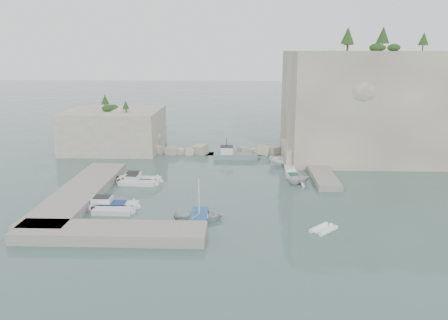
{
  "coord_description": "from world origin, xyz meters",
  "views": [
    {
      "loc": [
        2.04,
        -50.07,
        17.28
      ],
      "look_at": [
        0.0,
        6.0,
        3.0
      ],
      "focal_mm": 35.0,
      "sensor_mm": 36.0,
      "label": 1
    }
  ],
  "objects_px": {
    "motorboat_e": "(113,213)",
    "tender_east_d": "(284,166)",
    "motorboat_b": "(138,185)",
    "tender_east_b": "(294,179)",
    "tender_east_a": "(297,184)",
    "work_boat": "(235,159)",
    "tender_east_c": "(290,170)",
    "motorboat_d": "(111,208)",
    "motorboat_a": "(140,181)",
    "rowboat": "(199,219)",
    "inflatable_dinghy": "(323,231)"
  },
  "relations": [
    {
      "from": "motorboat_e",
      "to": "tender_east_d",
      "type": "relative_size",
      "value": 0.98
    },
    {
      "from": "tender_east_a",
      "to": "tender_east_b",
      "type": "height_order",
      "value": "tender_east_a"
    },
    {
      "from": "motorboat_b",
      "to": "work_boat",
      "type": "xyz_separation_m",
      "value": [
        12.64,
        14.55,
        0.0
      ]
    },
    {
      "from": "tender_east_a",
      "to": "tender_east_c",
      "type": "xyz_separation_m",
      "value": [
        -0.32,
        6.51,
        0.0
      ]
    },
    {
      "from": "motorboat_b",
      "to": "rowboat",
      "type": "relative_size",
      "value": 1.04
    },
    {
      "from": "tender_east_c",
      "to": "inflatable_dinghy",
      "type": "bearing_deg",
      "value": -175.77
    },
    {
      "from": "tender_east_b",
      "to": "tender_east_c",
      "type": "xyz_separation_m",
      "value": [
        -0.19,
        4.37,
        0.0
      ]
    },
    {
      "from": "tender_east_d",
      "to": "tender_east_b",
      "type": "bearing_deg",
      "value": -172.17
    },
    {
      "from": "tender_east_d",
      "to": "inflatable_dinghy",
      "type": "bearing_deg",
      "value": -174.5
    },
    {
      "from": "tender_east_a",
      "to": "work_boat",
      "type": "distance_m",
      "value": 15.82
    },
    {
      "from": "motorboat_b",
      "to": "tender_east_c",
      "type": "relative_size",
      "value": 1.19
    },
    {
      "from": "motorboat_e",
      "to": "tender_east_a",
      "type": "bearing_deg",
      "value": 29.47
    },
    {
      "from": "tender_east_d",
      "to": "motorboat_b",
      "type": "bearing_deg",
      "value": 119.53
    },
    {
      "from": "tender_east_c",
      "to": "tender_east_d",
      "type": "bearing_deg",
      "value": 12.35
    },
    {
      "from": "tender_east_c",
      "to": "rowboat",
      "type": "bearing_deg",
      "value": 151.08
    },
    {
      "from": "rowboat",
      "to": "tender_east_b",
      "type": "distance_m",
      "value": 19.04
    },
    {
      "from": "motorboat_d",
      "to": "tender_east_b",
      "type": "bearing_deg",
      "value": 28.38
    },
    {
      "from": "inflatable_dinghy",
      "to": "tender_east_a",
      "type": "relative_size",
      "value": 0.8
    },
    {
      "from": "tender_east_a",
      "to": "motorboat_e",
      "type": "bearing_deg",
      "value": 100.07
    },
    {
      "from": "tender_east_c",
      "to": "tender_east_d",
      "type": "height_order",
      "value": "tender_east_d"
    },
    {
      "from": "inflatable_dinghy",
      "to": "tender_east_a",
      "type": "xyz_separation_m",
      "value": [
        -0.6,
        15.41,
        0.0
      ]
    },
    {
      "from": "tender_east_c",
      "to": "tender_east_d",
      "type": "relative_size",
      "value": 0.95
    },
    {
      "from": "rowboat",
      "to": "tender_east_c",
      "type": "height_order",
      "value": "rowboat"
    },
    {
      "from": "tender_east_d",
      "to": "work_boat",
      "type": "distance_m",
      "value": 8.59
    },
    {
      "from": "motorboat_d",
      "to": "tender_east_c",
      "type": "xyz_separation_m",
      "value": [
        21.8,
        16.26,
        0.0
      ]
    },
    {
      "from": "tender_east_c",
      "to": "motorboat_a",
      "type": "bearing_deg",
      "value": 108.43
    },
    {
      "from": "motorboat_e",
      "to": "tender_east_a",
      "type": "relative_size",
      "value": 1.25
    },
    {
      "from": "motorboat_e",
      "to": "inflatable_dinghy",
      "type": "height_order",
      "value": "motorboat_e"
    },
    {
      "from": "motorboat_a",
      "to": "inflatable_dinghy",
      "type": "relative_size",
      "value": 2.15
    },
    {
      "from": "tender_east_a",
      "to": "work_boat",
      "type": "relative_size",
      "value": 0.48
    },
    {
      "from": "inflatable_dinghy",
      "to": "tender_east_c",
      "type": "relative_size",
      "value": 0.66
    },
    {
      "from": "motorboat_e",
      "to": "motorboat_a",
      "type": "bearing_deg",
      "value": 90.15
    },
    {
      "from": "rowboat",
      "to": "tender_east_c",
      "type": "distance_m",
      "value": 22.55
    },
    {
      "from": "motorboat_d",
      "to": "work_boat",
      "type": "bearing_deg",
      "value": 59.34
    },
    {
      "from": "motorboat_b",
      "to": "inflatable_dinghy",
      "type": "height_order",
      "value": "motorboat_b"
    },
    {
      "from": "motorboat_b",
      "to": "work_boat",
      "type": "bearing_deg",
      "value": 52.46
    },
    {
      "from": "motorboat_a",
      "to": "tender_east_d",
      "type": "relative_size",
      "value": 1.35
    },
    {
      "from": "tender_east_b",
      "to": "tender_east_c",
      "type": "relative_size",
      "value": 1.12
    },
    {
      "from": "motorboat_b",
      "to": "tender_east_b",
      "type": "bearing_deg",
      "value": 12.32
    },
    {
      "from": "motorboat_a",
      "to": "rowboat",
      "type": "distance_m",
      "value": 16.12
    },
    {
      "from": "motorboat_a",
      "to": "motorboat_b",
      "type": "xyz_separation_m",
      "value": [
        0.09,
        -1.43,
        0.0
      ]
    },
    {
      "from": "motorboat_b",
      "to": "motorboat_d",
      "type": "bearing_deg",
      "value": -93.75
    },
    {
      "from": "tender_east_a",
      "to": "work_boat",
      "type": "height_order",
      "value": "work_boat"
    },
    {
      "from": "tender_east_c",
      "to": "work_boat",
      "type": "relative_size",
      "value": 0.58
    },
    {
      "from": "motorboat_a",
      "to": "motorboat_b",
      "type": "distance_m",
      "value": 1.44
    },
    {
      "from": "inflatable_dinghy",
      "to": "tender_east_b",
      "type": "relative_size",
      "value": 0.59
    },
    {
      "from": "motorboat_d",
      "to": "tender_east_b",
      "type": "relative_size",
      "value": 1.34
    },
    {
      "from": "rowboat",
      "to": "tender_east_a",
      "type": "distance_m",
      "value": 17.49
    },
    {
      "from": "motorboat_d",
      "to": "rowboat",
      "type": "distance_m",
      "value": 10.74
    },
    {
      "from": "motorboat_d",
      "to": "rowboat",
      "type": "xyz_separation_m",
      "value": [
        10.27,
        -3.12,
        0.0
      ]
    }
  ]
}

